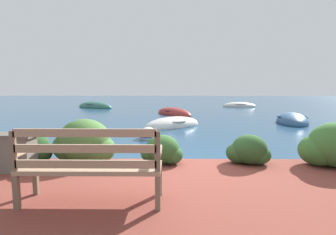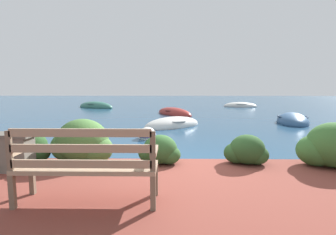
% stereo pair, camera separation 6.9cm
% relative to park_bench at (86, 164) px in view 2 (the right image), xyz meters
% --- Properties ---
extents(ground_plane, '(80.00, 80.00, 0.00)m').
position_rel_park_bench_xyz_m(ground_plane, '(1.03, 1.95, -0.71)').
color(ground_plane, navy).
extents(park_bench, '(1.66, 0.48, 0.93)m').
position_rel_park_bench_xyz_m(park_bench, '(0.00, 0.00, 0.00)').
color(park_bench, brown).
rests_on(park_bench, patio_terrace).
extents(hedge_clump_far_left, '(0.87, 0.63, 0.59)m').
position_rel_park_bench_xyz_m(hedge_clump_far_left, '(-1.65, 1.68, -0.23)').
color(hedge_clump_far_left, '#284C23').
rests_on(hedge_clump_far_left, patio_terrace).
extents(hedge_clump_left, '(1.18, 0.85, 0.80)m').
position_rel_park_bench_xyz_m(hedge_clump_left, '(-0.64, 1.70, -0.14)').
color(hedge_clump_left, '#426B33').
rests_on(hedge_clump_left, patio_terrace).
extents(hedge_clump_centre, '(0.77, 0.55, 0.52)m').
position_rel_park_bench_xyz_m(hedge_clump_centre, '(0.78, 1.64, -0.26)').
color(hedge_clump_centre, '#2D5628').
rests_on(hedge_clump_centre, patio_terrace).
extents(hedge_clump_right, '(0.78, 0.56, 0.53)m').
position_rel_park_bench_xyz_m(hedge_clump_right, '(2.34, 1.65, -0.26)').
color(hedge_clump_right, '#284C23').
rests_on(hedge_clump_right, patio_terrace).
extents(hedge_clump_far_right, '(1.14, 0.82, 0.77)m').
position_rel_park_bench_xyz_m(hedge_clump_far_right, '(3.77, 1.50, -0.15)').
color(hedge_clump_far_right, '#38662D').
rests_on(hedge_clump_far_right, patio_terrace).
extents(rowboat_nearest, '(2.71, 2.49, 0.71)m').
position_rel_park_bench_xyz_m(rowboat_nearest, '(1.02, 7.39, -0.64)').
color(rowboat_nearest, silver).
rests_on(rowboat_nearest, ground_plane).
extents(rowboat_mid, '(1.96, 2.93, 0.79)m').
position_rel_park_bench_xyz_m(rowboat_mid, '(6.29, 8.54, -0.64)').
color(rowboat_mid, '#2D517A').
rests_on(rowboat_mid, ground_plane).
extents(rowboat_far, '(2.49, 3.21, 0.70)m').
position_rel_park_bench_xyz_m(rowboat_far, '(1.10, 11.93, -0.65)').
color(rowboat_far, '#9E2D28').
rests_on(rowboat_far, ground_plane).
extents(rowboat_outer, '(3.42, 2.75, 0.82)m').
position_rel_park_bench_xyz_m(rowboat_outer, '(-4.79, 16.67, -0.64)').
color(rowboat_outer, '#336B5B').
rests_on(rowboat_outer, ground_plane).
extents(rowboat_distant, '(2.65, 1.50, 0.66)m').
position_rel_park_bench_xyz_m(rowboat_distant, '(6.36, 17.75, -0.65)').
color(rowboat_distant, silver).
rests_on(rowboat_distant, ground_plane).
extents(mooring_buoy, '(0.59, 0.59, 0.54)m').
position_rel_park_bench_xyz_m(mooring_buoy, '(0.24, 4.98, -0.61)').
color(mooring_buoy, white).
rests_on(mooring_buoy, ground_plane).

